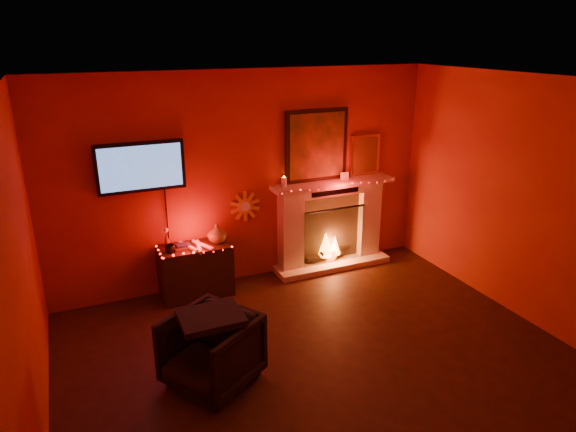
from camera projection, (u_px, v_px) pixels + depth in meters
name	position (u px, v px, depth m)	size (l,w,h in m)	color
room	(347.00, 251.00, 4.33)	(5.00, 5.00, 5.00)	black
fireplace	(330.00, 216.00, 7.03)	(1.72, 0.40, 2.18)	beige
tv	(141.00, 167.00, 5.84)	(1.00, 0.07, 1.24)	black
sunburst_clock	(245.00, 206.00, 6.56)	(0.40, 0.03, 0.40)	gold
console_table	(197.00, 268.00, 6.31)	(0.86, 0.51, 0.90)	black
armchair	(211.00, 351.00, 4.70)	(0.73, 0.75, 0.69)	black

